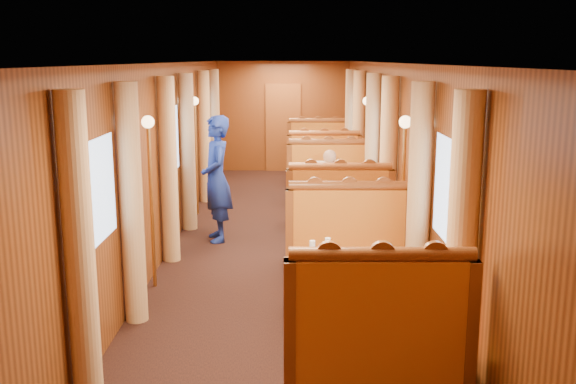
{
  "coord_description": "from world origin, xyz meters",
  "views": [
    {
      "loc": [
        0.14,
        -8.72,
        2.56
      ],
      "look_at": [
        0.12,
        -1.5,
        1.05
      ],
      "focal_mm": 40.0,
      "sensor_mm": 36.0,
      "label": 1
    }
  ],
  "objects_px": {
    "banquette_near_fwd": "(375,365)",
    "banquette_mid_aft": "(328,198)",
    "banquette_mid_fwd": "(338,233)",
    "rose_vase_far": "(320,145)",
    "steward": "(217,179)",
    "banquette_far_fwd": "(324,181)",
    "rose_vase_mid": "(336,179)",
    "teapot_right": "(359,272)",
    "fruit_plate": "(395,276)",
    "teapot_back": "(345,264)",
    "table_near": "(360,315)",
    "banquette_near_aft": "(349,272)",
    "tea_tray": "(346,275)",
    "table_far": "(321,173)",
    "passenger": "(330,181)",
    "banquette_far_aft": "(318,163)",
    "teapot_left": "(338,270)",
    "table_mid": "(333,217)"
  },
  "relations": [
    {
      "from": "banquette_far_fwd",
      "to": "teapot_back",
      "type": "distance_m",
      "value": 5.92
    },
    {
      "from": "table_far",
      "to": "teapot_back",
      "type": "bearing_deg",
      "value": -91.06
    },
    {
      "from": "teapot_back",
      "to": "teapot_right",
      "type": "bearing_deg",
      "value": -73.12
    },
    {
      "from": "banquette_mid_aft",
      "to": "banquette_far_fwd",
      "type": "bearing_deg",
      "value": 90.0
    },
    {
      "from": "teapot_right",
      "to": "fruit_plate",
      "type": "distance_m",
      "value": 0.31
    },
    {
      "from": "banquette_far_aft",
      "to": "banquette_near_aft",
      "type": "bearing_deg",
      "value": -90.0
    },
    {
      "from": "banquette_far_fwd",
      "to": "fruit_plate",
      "type": "height_order",
      "value": "banquette_far_fwd"
    },
    {
      "from": "table_near",
      "to": "banquette_near_aft",
      "type": "distance_m",
      "value": 1.02
    },
    {
      "from": "banquette_mid_aft",
      "to": "steward",
      "type": "xyz_separation_m",
      "value": [
        -1.64,
        -0.86,
        0.47
      ]
    },
    {
      "from": "banquette_near_fwd",
      "to": "banquette_near_aft",
      "type": "xyz_separation_m",
      "value": [
        0.0,
        2.03,
        0.0
      ]
    },
    {
      "from": "teapot_right",
      "to": "rose_vase_far",
      "type": "height_order",
      "value": "rose_vase_far"
    },
    {
      "from": "banquette_mid_fwd",
      "to": "banquette_mid_aft",
      "type": "xyz_separation_m",
      "value": [
        0.0,
        2.03,
        0.0
      ]
    },
    {
      "from": "tea_tray",
      "to": "steward",
      "type": "height_order",
      "value": "steward"
    },
    {
      "from": "table_mid",
      "to": "teapot_left",
      "type": "bearing_deg",
      "value": -93.25
    },
    {
      "from": "teapot_right",
      "to": "steward",
      "type": "bearing_deg",
      "value": 100.35
    },
    {
      "from": "banquette_mid_aft",
      "to": "rose_vase_far",
      "type": "distance_m",
      "value": 2.55
    },
    {
      "from": "banquette_mid_aft",
      "to": "teapot_right",
      "type": "relative_size",
      "value": 9.68
    },
    {
      "from": "banquette_mid_aft",
      "to": "tea_tray",
      "type": "xyz_separation_m",
      "value": [
        -0.13,
        -4.57,
        0.33
      ]
    },
    {
      "from": "banquette_near_aft",
      "to": "banquette_far_aft",
      "type": "bearing_deg",
      "value": 90.0
    },
    {
      "from": "table_mid",
      "to": "banquette_far_aft",
      "type": "height_order",
      "value": "banquette_far_aft"
    },
    {
      "from": "banquette_near_fwd",
      "to": "teapot_left",
      "type": "bearing_deg",
      "value": 102.94
    },
    {
      "from": "banquette_mid_fwd",
      "to": "banquette_mid_aft",
      "type": "bearing_deg",
      "value": 90.0
    },
    {
      "from": "teapot_back",
      "to": "fruit_plate",
      "type": "xyz_separation_m",
      "value": [
        0.41,
        -0.18,
        -0.05
      ]
    },
    {
      "from": "banquette_near_aft",
      "to": "teapot_back",
      "type": "distance_m",
      "value": 1.02
    },
    {
      "from": "banquette_far_fwd",
      "to": "rose_vase_mid",
      "type": "relative_size",
      "value": 3.72
    },
    {
      "from": "teapot_back",
      "to": "rose_vase_far",
      "type": "height_order",
      "value": "rose_vase_far"
    },
    {
      "from": "banquette_mid_aft",
      "to": "tea_tray",
      "type": "distance_m",
      "value": 4.59
    },
    {
      "from": "banquette_far_fwd",
      "to": "tea_tray",
      "type": "xyz_separation_m",
      "value": [
        -0.13,
        -6.04,
        0.33
      ]
    },
    {
      "from": "table_near",
      "to": "rose_vase_far",
      "type": "height_order",
      "value": "rose_vase_far"
    },
    {
      "from": "tea_tray",
      "to": "rose_vase_far",
      "type": "xyz_separation_m",
      "value": [
        0.12,
        7.07,
        0.17
      ]
    },
    {
      "from": "banquette_far_fwd",
      "to": "teapot_right",
      "type": "relative_size",
      "value": 9.68
    },
    {
      "from": "table_near",
      "to": "table_mid",
      "type": "height_order",
      "value": "same"
    },
    {
      "from": "table_far",
      "to": "teapot_back",
      "type": "distance_m",
      "value": 6.93
    },
    {
      "from": "table_mid",
      "to": "banquette_mid_fwd",
      "type": "distance_m",
      "value": 1.02
    },
    {
      "from": "table_near",
      "to": "banquette_near_aft",
      "type": "bearing_deg",
      "value": 90.0
    },
    {
      "from": "banquette_mid_aft",
      "to": "passenger",
      "type": "distance_m",
      "value": 0.38
    },
    {
      "from": "table_far",
      "to": "steward",
      "type": "height_order",
      "value": "steward"
    },
    {
      "from": "banquette_mid_fwd",
      "to": "fruit_plate",
      "type": "bearing_deg",
      "value": -83.87
    },
    {
      "from": "banquette_near_fwd",
      "to": "banquette_far_aft",
      "type": "xyz_separation_m",
      "value": [
        0.0,
        9.03,
        0.0
      ]
    },
    {
      "from": "banquette_near_fwd",
      "to": "banquette_mid_aft",
      "type": "distance_m",
      "value": 5.53
    },
    {
      "from": "banquette_far_fwd",
      "to": "fruit_plate",
      "type": "bearing_deg",
      "value": -87.39
    },
    {
      "from": "banquette_mid_fwd",
      "to": "teapot_back",
      "type": "height_order",
      "value": "banquette_mid_fwd"
    },
    {
      "from": "banquette_far_aft",
      "to": "teapot_back",
      "type": "bearing_deg",
      "value": -90.93
    },
    {
      "from": "rose_vase_far",
      "to": "steward",
      "type": "distance_m",
      "value": 3.73
    },
    {
      "from": "table_near",
      "to": "rose_vase_mid",
      "type": "xyz_separation_m",
      "value": [
        0.04,
        3.49,
        0.55
      ]
    },
    {
      "from": "table_far",
      "to": "rose_vase_mid",
      "type": "bearing_deg",
      "value": -89.37
    },
    {
      "from": "table_far",
      "to": "banquette_near_fwd",
      "type": "bearing_deg",
      "value": -90.0
    },
    {
      "from": "table_far",
      "to": "tea_tray",
      "type": "xyz_separation_m",
      "value": [
        -0.13,
        -7.06,
        0.38
      ]
    },
    {
      "from": "banquette_mid_aft",
      "to": "fruit_plate",
      "type": "xyz_separation_m",
      "value": [
        0.28,
        -4.61,
        0.35
      ]
    },
    {
      "from": "tea_tray",
      "to": "teapot_back",
      "type": "relative_size",
      "value": 2.09
    }
  ]
}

